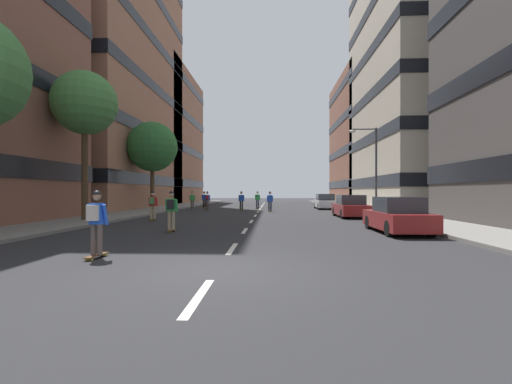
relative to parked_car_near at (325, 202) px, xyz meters
The scene contains 23 objects.
ground_plane 8.90m from the parked_car_near, 137.53° to the right, with size 134.30×134.30×0.00m, color #28282B.
sidewalk_left 16.41m from the parked_car_near, 168.78° to the right, with size 3.60×61.56×0.14m, color gray.
sidewalk_right 4.42m from the parked_car_near, 46.77° to the right, with size 3.60×61.56×0.14m, color gray.
lane_markings 8.49m from the parked_car_near, 140.61° to the right, with size 0.16×52.20×0.01m.
building_left_mid 29.79m from the parked_car_near, behind, with size 13.46×22.79×34.79m.
building_left_far 32.11m from the parked_car_near, 143.05° to the left, with size 13.46×19.48×19.93m.
building_right_mid 19.08m from the parked_car_near, ahead, with size 13.46×18.78×31.51m.
building_right_far 23.47m from the parked_car_near, 58.16° to the left, with size 13.46×17.97×18.96m.
parked_car_near is the anchor object (origin of this frame).
parked_car_mid 11.67m from the parked_car_near, 90.00° to the right, with size 1.82×4.40×1.52m.
parked_car_far 20.82m from the parked_car_near, 90.00° to the right, with size 1.82×4.40×1.52m.
street_tree_near 23.63m from the parked_car_near, 134.77° to the right, with size 3.63×3.63×8.53m.
street_tree_mid 17.49m from the parked_car_near, 163.87° to the right, with size 4.47×4.47×7.88m.
streetlamp_right 9.47m from the parked_car_near, 75.09° to the right, with size 2.13×0.30×6.50m.
skater_0 28.89m from the parked_car_near, 110.08° to the right, with size 0.55×0.91×1.78m.
skater_1 6.85m from the parked_car_near, behind, with size 0.57×0.92×1.78m.
skater_2 19.69m from the parked_car_near, 129.19° to the right, with size 0.54×0.91×1.78m.
skater_3 7.47m from the parked_car_near, 137.59° to the right, with size 0.56×0.92×1.78m.
skater_4 13.21m from the parked_car_near, behind, with size 0.57×0.92×1.78m.
skater_5 8.85m from the parked_car_near, 157.38° to the right, with size 0.55×0.91×1.78m.
skater_6 11.77m from the parked_car_near, 167.95° to the right, with size 0.54×0.91×1.78m.
skater_7 23.07m from the parked_car_near, 114.88° to the right, with size 0.54×0.91×1.78m.
skater_8 12.48m from the parked_car_near, behind, with size 0.54×0.91×1.78m.
Camera 1 is at (1.22, -7.87, 1.74)m, focal length 25.07 mm.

